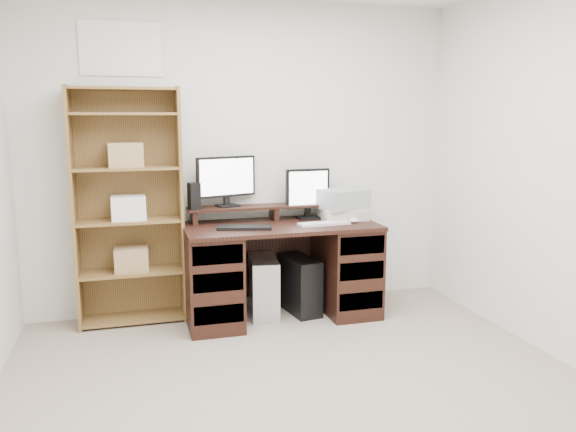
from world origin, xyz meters
name	(u,v)px	position (x,y,z in m)	size (l,w,h in m)	color
room	(327,186)	(0.00, 0.00, 1.25)	(3.54, 4.04, 2.54)	gray
desk	(281,269)	(0.21, 1.64, 0.39)	(1.50, 0.70, 0.75)	black
riser_shelf	(274,208)	(0.21, 1.85, 0.84)	(1.40, 0.22, 0.12)	black
monitor_wide	(226,179)	(-0.17, 1.89, 1.09)	(0.49, 0.19, 0.40)	black
monitor_small	(308,192)	(0.49, 1.83, 0.97)	(0.38, 0.15, 0.41)	black
speaker	(194,196)	(-0.44, 1.81, 0.97)	(0.08, 0.08, 0.21)	black
keyboard_black	(244,228)	(-0.10, 1.53, 0.76)	(0.41, 0.14, 0.02)	black
keyboard_white	(324,224)	(0.52, 1.52, 0.76)	(0.41, 0.12, 0.02)	silver
mouse	(354,221)	(0.78, 1.54, 0.77)	(0.08, 0.06, 0.03)	white
printer	(343,214)	(0.75, 1.70, 0.79)	(0.36, 0.27, 0.09)	#B6B09F
basket	(343,199)	(0.75, 1.70, 0.92)	(0.37, 0.26, 0.16)	gray
tower_silver	(264,286)	(0.08, 1.70, 0.24)	(0.21, 0.47, 0.47)	silver
tower_black	(300,285)	(0.38, 1.69, 0.23)	(0.26, 0.48, 0.45)	black
bookshelf	(129,205)	(-0.93, 1.86, 0.92)	(0.80, 0.30, 1.80)	brown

